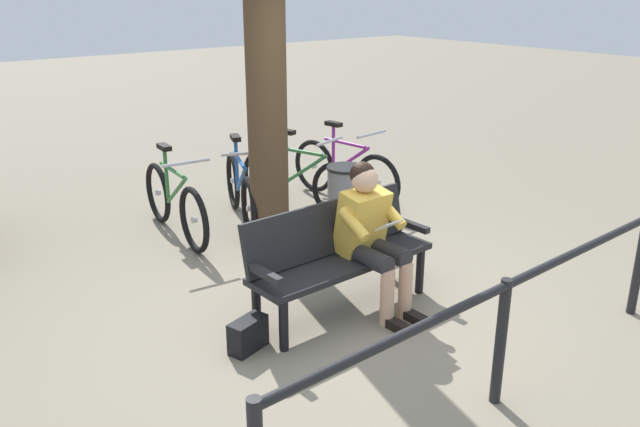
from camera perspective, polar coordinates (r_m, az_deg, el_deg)
ground_plane at (r=5.25m, az=2.62°, el=-9.01°), size 40.00×40.00×0.00m
bench at (r=5.18m, az=1.47°, el=-3.18°), size 1.62×0.53×0.87m
person_reading at (r=5.15m, az=4.47°, el=-1.51°), size 0.50×0.77×1.20m
handbag at (r=4.80m, az=-6.28°, el=-10.44°), size 0.33×0.22×0.24m
tree_trunk at (r=6.19m, az=-4.81°, el=14.96°), size 0.38×0.38×4.04m
litter_bin at (r=6.73m, az=2.26°, el=1.07°), size 0.40×0.40×0.74m
bicycle_blue at (r=7.84m, az=2.14°, el=3.67°), size 0.48×1.67×0.94m
bicycle_silver at (r=7.46m, az=-1.79°, el=2.83°), size 0.64×1.62×0.94m
bicycle_orange at (r=7.16m, az=-6.95°, el=1.96°), size 0.72×1.58×0.94m
bicycle_red at (r=6.89m, az=-12.54°, el=0.91°), size 0.48×1.68×0.94m
railing_fence at (r=4.15m, az=15.67°, el=-8.56°), size 3.70×0.21×0.85m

